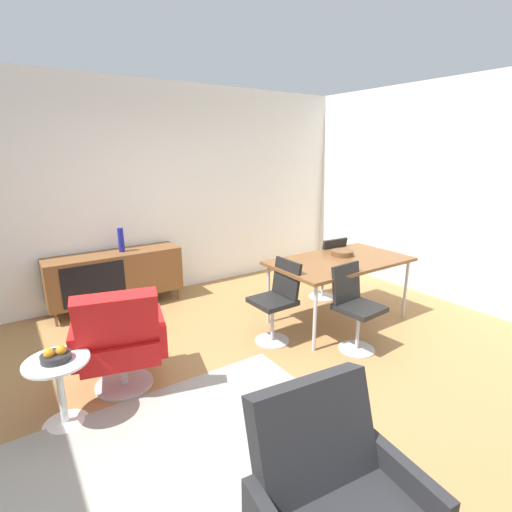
% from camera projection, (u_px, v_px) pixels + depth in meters
% --- Properties ---
extents(ground_plane, '(8.32, 8.32, 0.00)m').
position_uv_depth(ground_plane, '(253.00, 380.00, 3.35)').
color(ground_plane, '#9E7242').
extents(wall_back, '(6.80, 0.12, 2.80)m').
position_uv_depth(wall_back, '(144.00, 192.00, 5.05)').
color(wall_back, white).
rests_on(wall_back, ground_plane).
extents(wall_right, '(0.12, 5.60, 2.80)m').
position_uv_depth(wall_right, '(469.00, 196.00, 4.70)').
color(wall_right, white).
rests_on(wall_right, ground_plane).
extents(sideboard, '(1.60, 0.45, 0.72)m').
position_uv_depth(sideboard, '(116.00, 274.00, 4.78)').
color(sideboard, brown).
rests_on(sideboard, ground_plane).
extents(vase_cobalt, '(0.07, 0.07, 0.30)m').
position_uv_depth(vase_cobalt, '(121.00, 240.00, 4.72)').
color(vase_cobalt, navy).
rests_on(vase_cobalt, sideboard).
extents(dining_table, '(1.60, 0.90, 0.74)m').
position_uv_depth(dining_table, '(340.00, 263.00, 4.36)').
color(dining_table, brown).
rests_on(dining_table, ground_plane).
extents(wooden_bowl_on_table, '(0.26, 0.26, 0.06)m').
position_uv_depth(wooden_bowl_on_table, '(342.00, 253.00, 4.51)').
color(wooden_bowl_on_table, brown).
rests_on(wooden_bowl_on_table, dining_table).
extents(dining_chair_back_right, '(0.42, 0.44, 0.86)m').
position_uv_depth(dining_chair_back_right, '(326.00, 265.00, 5.05)').
color(dining_chair_back_right, black).
rests_on(dining_chair_back_right, ground_plane).
extents(dining_chair_near_window, '(0.43, 0.41, 0.86)m').
position_uv_depth(dining_chair_near_window, '(277.00, 298.00, 3.94)').
color(dining_chair_near_window, black).
rests_on(dining_chair_near_window, ground_plane).
extents(dining_chair_front_left, '(0.43, 0.45, 0.86)m').
position_uv_depth(dining_chair_front_left, '(355.00, 304.00, 3.78)').
color(dining_chair_front_left, black).
rests_on(dining_chair_front_left, ground_plane).
extents(lounge_chair_red, '(0.82, 0.78, 0.95)m').
position_uv_depth(lounge_chair_red, '(119.00, 339.00, 3.10)').
color(lounge_chair_red, red).
rests_on(lounge_chair_red, ground_plane).
extents(armchair_black_shell, '(0.77, 0.72, 0.95)m').
position_uv_depth(armchair_black_shell, '(335.00, 503.00, 1.66)').
color(armchair_black_shell, '#262628').
rests_on(armchair_black_shell, ground_plane).
extents(side_table_round, '(0.44, 0.44, 0.52)m').
position_uv_depth(side_table_round, '(60.00, 385.00, 2.74)').
color(side_table_round, white).
rests_on(side_table_round, ground_plane).
extents(fruit_bowl, '(0.20, 0.20, 0.11)m').
position_uv_depth(fruit_bowl, '(56.00, 356.00, 2.67)').
color(fruit_bowl, '#262628').
rests_on(fruit_bowl, side_table_round).
extents(area_rug, '(2.20, 1.70, 0.01)m').
position_uv_depth(area_rug, '(198.00, 457.00, 2.50)').
color(area_rug, gray).
rests_on(area_rug, ground_plane).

